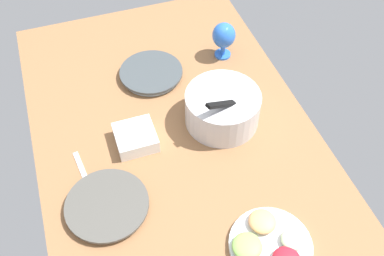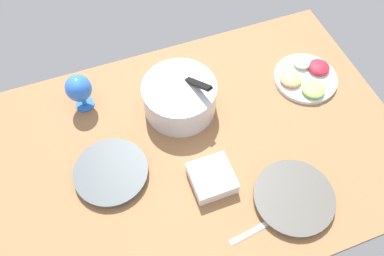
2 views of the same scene
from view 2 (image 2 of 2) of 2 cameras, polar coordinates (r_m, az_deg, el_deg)
ground_plane at (r=141.97cm, az=-0.06°, el=-3.53°), size 160.00×104.00×4.00cm
dinner_plate_left at (r=136.93cm, az=-12.18°, el=-6.79°), size 26.57×26.57×3.02cm
dinner_plate_right at (r=135.10cm, az=15.27°, el=-10.21°), size 27.95×27.95×2.78cm
mixing_bowl at (r=144.19cm, az=-1.89°, el=4.81°), size 28.34×28.34×20.37cm
fruit_platter at (r=164.06cm, az=16.99°, el=7.43°), size 26.23×26.23×4.96cm
hurricane_glass_blue at (r=148.62cm, az=-16.89°, el=5.70°), size 9.98×9.98×16.67cm
square_bowl_white at (r=131.63cm, az=3.07°, el=-7.58°), size 14.58×14.58×5.72cm
fork_by_right_plate at (r=129.63cm, az=9.39°, el=-15.21°), size 18.08×4.07×0.60cm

